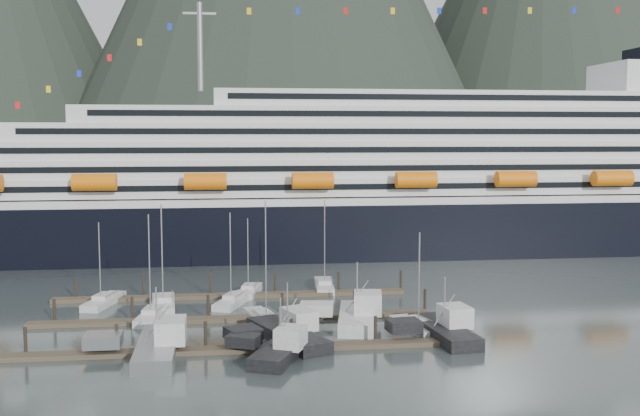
{
  "coord_description": "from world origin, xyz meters",
  "views": [
    {
      "loc": [
        -5.81,
        -85.86,
        22.4
      ],
      "look_at": [
        7.96,
        22.0,
        11.62
      ],
      "focal_mm": 42.0,
      "sensor_mm": 36.0,
      "label": 1
    }
  ],
  "objects_px": {
    "sailboat_e": "(104,302)",
    "trawler_b": "(280,349)",
    "sailboat_h": "(415,327)",
    "trawler_c": "(286,333)",
    "sailboat_f": "(249,291)",
    "trawler_a": "(155,346)",
    "cruise_ship": "(412,188)",
    "sailboat_c": "(152,316)",
    "trawler_d": "(443,330)",
    "sailboat_b": "(234,301)",
    "sailboat_d": "(264,319)",
    "sailboat_a": "(163,305)",
    "trawler_e": "(356,316)",
    "sailboat_g": "(324,286)"
  },
  "relations": [
    {
      "from": "sailboat_c",
      "to": "sailboat_e",
      "type": "xyz_separation_m",
      "value": [
        -7.1,
        8.87,
        -0.02
      ]
    },
    {
      "from": "trawler_a",
      "to": "sailboat_b",
      "type": "bearing_deg",
      "value": -20.79
    },
    {
      "from": "trawler_b",
      "to": "trawler_a",
      "type": "bearing_deg",
      "value": 100.83
    },
    {
      "from": "trawler_b",
      "to": "sailboat_f",
      "type": "bearing_deg",
      "value": 26.56
    },
    {
      "from": "sailboat_b",
      "to": "sailboat_f",
      "type": "bearing_deg",
      "value": 0.53
    },
    {
      "from": "sailboat_f",
      "to": "sailboat_e",
      "type": "bearing_deg",
      "value": 115.59
    },
    {
      "from": "trawler_b",
      "to": "sailboat_d",
      "type": "bearing_deg",
      "value": 26.21
    },
    {
      "from": "sailboat_b",
      "to": "sailboat_c",
      "type": "xyz_separation_m",
      "value": [
        -9.85,
        -6.94,
        0.01
      ]
    },
    {
      "from": "sailboat_h",
      "to": "sailboat_b",
      "type": "bearing_deg",
      "value": 37.96
    },
    {
      "from": "sailboat_d",
      "to": "trawler_e",
      "type": "distance_m",
      "value": 10.97
    },
    {
      "from": "trawler_d",
      "to": "sailboat_h",
      "type": "bearing_deg",
      "value": 26.69
    },
    {
      "from": "sailboat_h",
      "to": "trawler_d",
      "type": "xyz_separation_m",
      "value": [
        2.28,
        -3.46,
        0.53
      ]
    },
    {
      "from": "trawler_a",
      "to": "trawler_b",
      "type": "relative_size",
      "value": 1.28
    },
    {
      "from": "sailboat_c",
      "to": "sailboat_h",
      "type": "height_order",
      "value": "sailboat_c"
    },
    {
      "from": "sailboat_d",
      "to": "sailboat_e",
      "type": "distance_m",
      "value": 23.73
    },
    {
      "from": "cruise_ship",
      "to": "sailboat_b",
      "type": "distance_m",
      "value": 56.75
    },
    {
      "from": "sailboat_e",
      "to": "trawler_b",
      "type": "relative_size",
      "value": 1.04
    },
    {
      "from": "trawler_b",
      "to": "sailboat_h",
      "type": "bearing_deg",
      "value": -39.17
    },
    {
      "from": "trawler_c",
      "to": "trawler_a",
      "type": "bearing_deg",
      "value": 81.48
    },
    {
      "from": "trawler_a",
      "to": "trawler_b",
      "type": "height_order",
      "value": "trawler_a"
    },
    {
      "from": "sailboat_h",
      "to": "trawler_e",
      "type": "distance_m",
      "value": 7.18
    },
    {
      "from": "trawler_c",
      "to": "trawler_d",
      "type": "height_order",
      "value": "trawler_d"
    },
    {
      "from": "sailboat_c",
      "to": "trawler_b",
      "type": "distance_m",
      "value": 22.5
    },
    {
      "from": "sailboat_e",
      "to": "trawler_c",
      "type": "distance_m",
      "value": 30.28
    },
    {
      "from": "sailboat_d",
      "to": "sailboat_g",
      "type": "relative_size",
      "value": 1.12
    },
    {
      "from": "sailboat_e",
      "to": "trawler_d",
      "type": "height_order",
      "value": "sailboat_e"
    },
    {
      "from": "sailboat_c",
      "to": "sailboat_a",
      "type": "bearing_deg",
      "value": 0.68
    },
    {
      "from": "sailboat_a",
      "to": "trawler_a",
      "type": "xyz_separation_m",
      "value": [
        0.89,
        -20.8,
        0.52
      ]
    },
    {
      "from": "sailboat_c",
      "to": "trawler_c",
      "type": "xyz_separation_m",
      "value": [
        15.3,
        -11.49,
        0.48
      ]
    },
    {
      "from": "sailboat_a",
      "to": "trawler_b",
      "type": "distance_m",
      "value": 26.98
    },
    {
      "from": "sailboat_h",
      "to": "sailboat_e",
      "type": "bearing_deg",
      "value": 50.32
    },
    {
      "from": "sailboat_a",
      "to": "trawler_a",
      "type": "bearing_deg",
      "value": 178.15
    },
    {
      "from": "sailboat_d",
      "to": "sailboat_e",
      "type": "bearing_deg",
      "value": 45.23
    },
    {
      "from": "sailboat_f",
      "to": "trawler_a",
      "type": "bearing_deg",
      "value": 172.68
    },
    {
      "from": "sailboat_c",
      "to": "trawler_e",
      "type": "height_order",
      "value": "sailboat_c"
    },
    {
      "from": "sailboat_f",
      "to": "trawler_d",
      "type": "distance_m",
      "value": 32.66
    },
    {
      "from": "sailboat_b",
      "to": "sailboat_f",
      "type": "relative_size",
      "value": 1.14
    },
    {
      "from": "sailboat_b",
      "to": "sailboat_e",
      "type": "relative_size",
      "value": 1.11
    },
    {
      "from": "sailboat_g",
      "to": "trawler_e",
      "type": "relative_size",
      "value": 1.02
    },
    {
      "from": "sailboat_c",
      "to": "sailboat_h",
      "type": "distance_m",
      "value": 31.57
    },
    {
      "from": "sailboat_e",
      "to": "trawler_b",
      "type": "height_order",
      "value": "sailboat_e"
    },
    {
      "from": "cruise_ship",
      "to": "sailboat_e",
      "type": "distance_m",
      "value": 67.29
    },
    {
      "from": "sailboat_g",
      "to": "trawler_e",
      "type": "height_order",
      "value": "sailboat_g"
    },
    {
      "from": "trawler_a",
      "to": "trawler_d",
      "type": "height_order",
      "value": "trawler_a"
    },
    {
      "from": "sailboat_g",
      "to": "trawler_d",
      "type": "relative_size",
      "value": 1.05
    },
    {
      "from": "sailboat_h",
      "to": "sailboat_d",
      "type": "bearing_deg",
      "value": 57.29
    },
    {
      "from": "sailboat_f",
      "to": "trawler_c",
      "type": "distance_m",
      "value": 24.81
    },
    {
      "from": "sailboat_h",
      "to": "trawler_c",
      "type": "height_order",
      "value": "sailboat_h"
    },
    {
      "from": "trawler_a",
      "to": "trawler_c",
      "type": "xyz_separation_m",
      "value": [
        13.61,
        3.36,
        -0.06
      ]
    },
    {
      "from": "sailboat_e",
      "to": "sailboat_f",
      "type": "distance_m",
      "value": 19.71
    }
  ]
}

